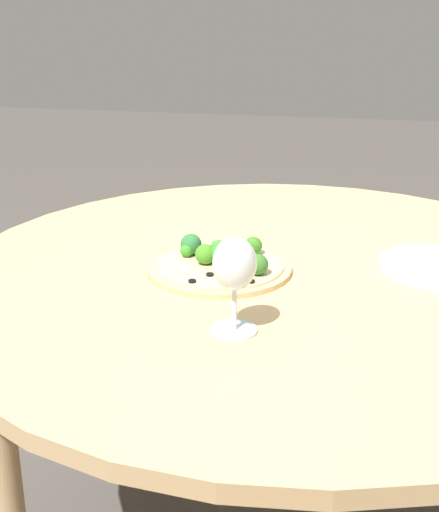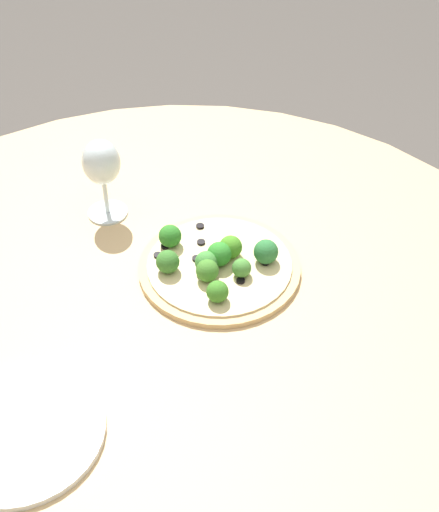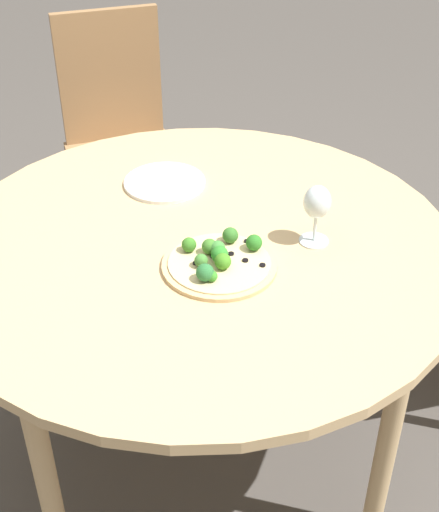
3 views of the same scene
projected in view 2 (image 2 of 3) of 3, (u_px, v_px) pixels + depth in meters
The scene contains 4 objects.
dining_table at pixel (174, 337), 1.15m from camera, with size 1.26×1.26×0.70m.
pizza at pixel (218, 264), 1.17m from camera, with size 0.27×0.27×0.05m.
wine_glass at pixel (102, 165), 1.22m from camera, with size 0.07×0.07×0.15m.
plate_near at pixel (21, 432), 0.94m from camera, with size 0.22×0.22×0.01m.
Camera 2 is at (-0.40, -0.65, 1.51)m, focal length 50.00 mm.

